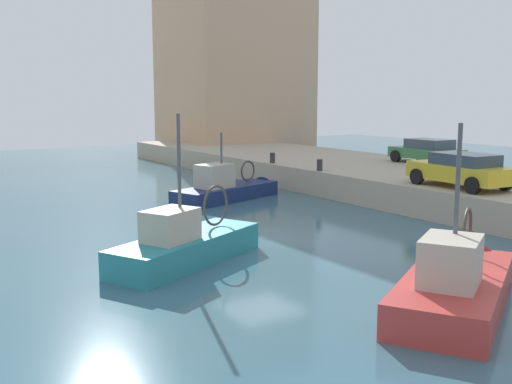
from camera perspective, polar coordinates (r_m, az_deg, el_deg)
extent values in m
plane|color=#386070|center=(20.98, 0.43, -4.29)|extent=(80.00, 80.00, 0.00)
cube|color=#ADA08C|center=(28.73, 19.95, 0.00)|extent=(9.00, 56.00, 1.20)
cube|color=navy|center=(28.63, -2.77, -0.72)|extent=(5.85, 3.39, 1.31)
cone|color=navy|center=(31.01, 1.11, 0.04)|extent=(1.34, 1.78, 1.58)
cube|color=#B2A893|center=(28.54, -2.78, 0.45)|extent=(5.60, 3.19, 0.08)
cube|color=#B7AD99|center=(27.89, -3.84, 1.46)|extent=(1.84, 1.57, 1.09)
cylinder|color=#4C4C51|center=(28.15, -3.20, 2.93)|extent=(0.10, 0.10, 2.54)
torus|color=#3F3833|center=(29.62, -0.77, 1.96)|extent=(0.98, 0.38, 1.00)
sphere|color=white|center=(28.06, -6.52, -0.55)|extent=(0.32, 0.32, 0.32)
cube|color=teal|center=(18.11, -6.40, -6.50)|extent=(5.47, 3.77, 1.59)
cone|color=teal|center=(20.47, -1.27, -4.63)|extent=(1.45, 1.73, 1.48)
cube|color=#B2A893|center=(17.93, -6.44, -4.29)|extent=(5.23, 3.56, 0.08)
cube|color=#B7AD99|center=(17.28, -7.91, -3.12)|extent=(1.79, 1.60, 0.93)
cylinder|color=#4C4C51|center=(17.40, -7.09, 1.30)|extent=(0.10, 0.10, 3.59)
torus|color=#3F3833|center=(18.94, -3.75, -1.23)|extent=(1.18, 0.62, 1.27)
sphere|color=white|center=(17.46, -11.99, -6.42)|extent=(0.32, 0.32, 0.32)
cube|color=#BC3833|center=(15.07, 17.78, -10.10)|extent=(5.81, 4.58, 1.55)
cone|color=#BC3833|center=(18.03, 19.34, -7.04)|extent=(1.72, 2.06, 1.86)
cube|color=#B2A893|center=(14.87, 17.91, -7.55)|extent=(5.54, 4.32, 0.08)
cube|color=#B7AD99|center=(13.93, 17.50, -6.18)|extent=(1.89, 1.77, 1.07)
cylinder|color=#4C4C51|center=(14.12, 18.02, -1.08)|extent=(0.10, 0.10, 3.52)
torus|color=#3F3833|center=(16.17, 18.89, -3.55)|extent=(1.13, 0.71, 1.27)
sphere|color=white|center=(13.67, 11.93, -10.82)|extent=(0.32, 0.32, 0.32)
cube|color=#387547|center=(34.11, 15.43, 3.48)|extent=(1.82, 3.88, 0.54)
cube|color=#384756|center=(33.94, 15.71, 4.32)|extent=(1.60, 2.17, 0.49)
cylinder|color=black|center=(34.36, 12.77, 3.25)|extent=(0.22, 0.64, 0.64)
cylinder|color=black|center=(35.68, 14.80, 3.38)|extent=(0.22, 0.64, 0.64)
cylinder|color=black|center=(32.59, 16.09, 2.82)|extent=(0.22, 0.64, 0.64)
cylinder|color=black|center=(33.97, 18.09, 2.97)|extent=(0.22, 0.64, 0.64)
cube|color=gold|center=(25.57, 18.30, 1.72)|extent=(2.05, 4.35, 0.63)
cube|color=#384756|center=(25.37, 18.71, 2.88)|extent=(1.70, 2.48, 0.45)
cylinder|color=black|center=(25.99, 14.64, 1.40)|extent=(0.27, 0.65, 0.64)
cylinder|color=black|center=(27.21, 17.32, 1.61)|extent=(0.27, 0.65, 0.64)
cylinder|color=black|center=(24.00, 19.35, 0.58)|extent=(0.27, 0.65, 0.64)
cylinder|color=black|center=(25.32, 22.00, 0.84)|extent=(0.27, 0.65, 0.64)
cylinder|color=#2D2D33|center=(29.80, 5.89, 2.50)|extent=(0.28, 0.28, 0.55)
cylinder|color=#2D2D33|center=(32.99, 1.53, 3.16)|extent=(0.28, 0.28, 0.55)
cube|color=tan|center=(50.78, -2.05, 13.29)|extent=(10.08, 8.93, 17.27)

